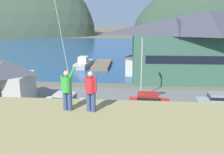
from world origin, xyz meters
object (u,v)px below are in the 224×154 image
Objects in this scene: storage_shed_waterside at (141,63)px; parked_car_front_row_red at (110,129)px; moored_boat_wharfside at (84,63)px; person_companion at (91,90)px; harbor_lodge at (206,44)px; person_kite_flyer at (67,89)px; parked_car_back_row_right at (51,122)px; parked_car_front_row_silver at (218,101)px; storage_shed_near_lot at (6,81)px; parked_car_lone_by_shed at (149,101)px; parking_light_pole at (142,65)px; wharf_dock at (102,64)px; parked_car_mid_row_center at (64,101)px.

storage_shed_waterside is 1.29× the size of parked_car_front_row_red.
person_companion reaches higher than moored_boat_wharfside.
harbor_lodge reaches higher than person_kite_flyer.
parked_car_back_row_right is at bearing 113.78° from person_kite_flyer.
parked_car_front_row_red is (-10.66, -7.61, 0.00)m from parked_car_front_row_silver.
parked_car_back_row_right is at bearing -109.54° from storage_shed_waterside.
parked_car_back_row_right is 11.70m from person_companion.
storage_shed_near_lot reaches higher than parked_car_lone_by_shed.
storage_shed_near_lot is at bearing 127.77° from person_companion.
harbor_lodge is 3.23× the size of parking_light_pole.
harbor_lodge reaches higher than parked_car_back_row_right.
storage_shed_near_lot is 10.11m from parked_car_back_row_right.
moored_boat_wharfside is at bearing 118.35° from parking_light_pole.
harbor_lodge is at bearing 81.11° from parked_car_front_row_silver.
parked_car_front_row_red reaches higher than wharf_dock.
parked_car_back_row_right is at bearing -86.11° from parked_car_mid_row_center.
moored_boat_wharfside is at bearing -164.39° from wharf_dock.
parked_car_back_row_right is at bearing -129.20° from parking_light_pole.
parked_car_front_row_silver is 19.71m from person_companion.
storage_shed_waterside reaches higher than parked_car_lone_by_shed.
person_companion is at bearing -83.69° from wharf_dock.
wharf_dock is at bearing 107.81° from parked_car_lone_by_shed.
harbor_lodge is 14.39m from parked_car_front_row_silver.
storage_shed_waterside is at bearing 114.82° from parked_car_front_row_silver.
parked_car_back_row_right is at bearing -157.32° from parked_car_front_row_silver.
parked_car_lone_by_shed is at bearing 76.82° from person_companion.
harbor_lodge is at bearing 39.09° from parked_car_mid_row_center.
storage_shed_waterside is 10.69m from wharf_dock.
harbor_lodge is 12.70× the size of person_kite_flyer.
parking_light_pole is at bearing -71.01° from wharf_dock.
parked_car_front_row_silver is 7.26m from parked_car_lone_by_shed.
parked_car_front_row_red is 9.72m from person_kite_flyer.
parked_car_back_row_right is at bearing 118.88° from person_companion.
storage_shed_near_lot reaches higher than moored_boat_wharfside.
parked_car_front_row_silver is at bearing 52.86° from person_kite_flyer.
storage_shed_waterside is 3.00× the size of person_kite_flyer.
parked_car_front_row_silver is 17.02m from parked_car_back_row_right.
storage_shed_waterside is at bearing 88.48° from parking_light_pole.
parked_car_mid_row_center is 15.85m from person_kite_flyer.
person_companion reaches higher than parked_car_lone_by_shed.
harbor_lodge is 17.55m from parked_car_lone_by_shed.
parked_car_back_row_right is at bearing -91.18° from wharf_dock.
parked_car_mid_row_center is 2.33× the size of person_kite_flyer.
parked_car_front_row_red is 2.32× the size of person_kite_flyer.
parked_car_front_row_silver and parked_car_front_row_red have the same top height.
harbor_lodge is 4.17× the size of storage_shed_near_lot.
parked_car_back_row_right is (-0.63, -30.33, 0.71)m from wharf_dock.
wharf_dock is at bearing 149.01° from harbor_lodge.
wharf_dock is at bearing 87.76° from parked_car_mid_row_center.
parked_car_front_row_red is 11.40m from parking_light_pole.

